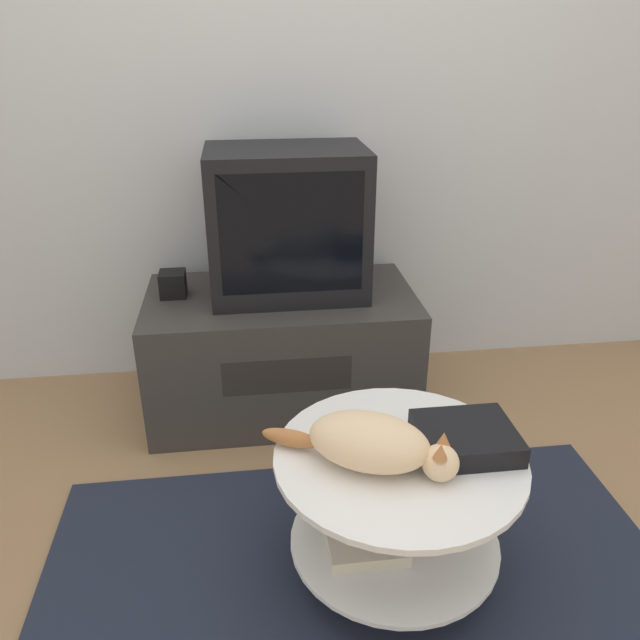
% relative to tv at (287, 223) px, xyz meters
% --- Properties ---
extents(ground_plane, '(12.00, 12.00, 0.00)m').
position_rel_tv_xyz_m(ground_plane, '(0.11, -1.03, -0.77)').
color(ground_plane, '#93704C').
extents(wall_back, '(8.00, 0.05, 2.60)m').
position_rel_tv_xyz_m(wall_back, '(0.11, 0.34, 0.53)').
color(wall_back, silver).
rests_on(wall_back, ground_plane).
extents(rug, '(1.80, 1.08, 0.02)m').
position_rel_tv_xyz_m(rug, '(0.11, -1.03, -0.76)').
color(rug, '#1E2333').
rests_on(rug, ground_plane).
extents(tv_stand, '(1.04, 0.58, 0.49)m').
position_rel_tv_xyz_m(tv_stand, '(-0.04, -0.04, -0.52)').
color(tv_stand, '#33302D').
rests_on(tv_stand, ground_plane).
extents(tv, '(0.58, 0.40, 0.55)m').
position_rel_tv_xyz_m(tv, '(0.00, 0.00, 0.00)').
color(tv, black).
rests_on(tv, tv_stand).
extents(speaker, '(0.10, 0.10, 0.10)m').
position_rel_tv_xyz_m(speaker, '(-0.44, 0.01, -0.23)').
color(speaker, black).
rests_on(speaker, tv_stand).
extents(coffee_table, '(0.66, 0.66, 0.41)m').
position_rel_tv_xyz_m(coffee_table, '(0.20, -0.99, -0.49)').
color(coffee_table, '#B2B2B7').
rests_on(coffee_table, rug).
extents(dvd_box, '(0.25, 0.22, 0.06)m').
position_rel_tv_xyz_m(dvd_box, '(0.38, -0.98, -0.31)').
color(dvd_box, black).
rests_on(dvd_box, coffee_table).
extents(cat, '(0.48, 0.30, 0.14)m').
position_rel_tv_xyz_m(cat, '(0.13, -1.02, -0.28)').
color(cat, beige).
rests_on(cat, coffee_table).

